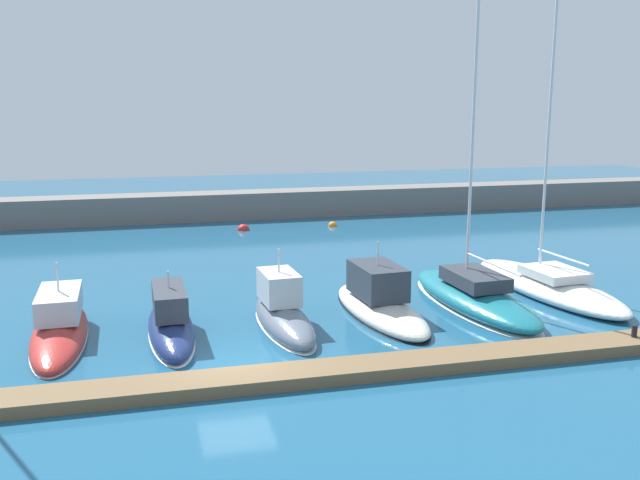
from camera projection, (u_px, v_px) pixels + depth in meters
The scene contains 12 objects.
ground_plane at pixel (235, 367), 23.45m from camera, with size 120.00×120.00×0.00m, color #1E567A.
dock_pier at pixel (242, 381), 21.79m from camera, with size 35.65×1.51×0.41m, color brown.
breakwater_seawall at pixel (184, 207), 51.44m from camera, with size 108.00×2.59×2.00m, color slate.
motorboat_red_third at pixel (60, 327), 26.31m from camera, with size 2.22×8.25×3.13m.
motorboat_navy_fourth at pixel (171, 323), 26.52m from camera, with size 1.87×7.02×2.82m.
motorboat_slate_fifth at pixel (283, 314), 27.47m from camera, with size 2.19×6.56×3.36m.
motorboat_ivory_sixth at pixel (380, 303), 29.14m from camera, with size 3.06×8.07×3.38m.
sailboat_teal_seventh at pixel (474, 295), 30.30m from camera, with size 3.40×9.80×20.25m.
sailboat_white_eighth at pixel (548, 283), 32.42m from camera, with size 3.97×10.65×20.67m.
mooring_buoy_orange at pixel (333, 226), 49.24m from camera, with size 0.66×0.66×0.66m, color orange.
mooring_buoy_red at pixel (243, 230), 47.78m from camera, with size 0.82×0.82×0.82m, color red.
dock_bollard at pixel (634, 331), 25.14m from camera, with size 0.20×0.20×0.44m, color black.
Camera 1 is at (-2.60, -22.14, 8.93)m, focal length 38.86 mm.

